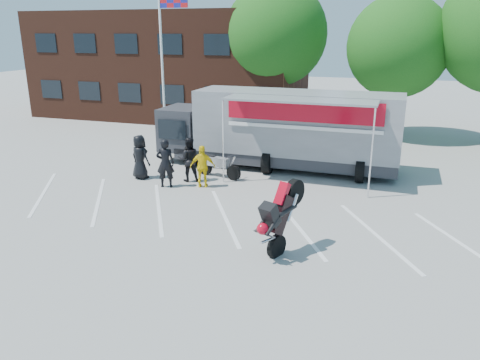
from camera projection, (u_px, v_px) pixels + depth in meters
The scene contains 13 objects.
ground at pixel (207, 227), 14.44m from camera, with size 100.00×100.00×0.00m, color gray.
parking_bay_lines at pixel (219, 215), 15.34m from camera, with size 18.00×5.00×0.01m, color white.
office_building at pixel (171, 65), 32.64m from camera, with size 18.00×8.00×7.00m, color #4D2518.
flagpole at pixel (166, 45), 23.81m from camera, with size 1.61×0.12×8.00m.
tree_left at pixel (276, 34), 27.80m from camera, with size 6.12×6.12×8.64m.
tree_mid at pixel (398, 47), 24.98m from camera, with size 5.44×5.44×7.68m.
transporter_truck at pixel (284, 168), 20.62m from camera, with size 10.52×5.07×3.35m, color gray, non-canonical shape.
parked_motorcycle at pixel (219, 177), 19.31m from camera, with size 0.70×2.09×1.09m, color #B9B9BE, non-canonical shape.
stunt_bike_rider at pixel (291, 247), 13.07m from camera, with size 0.88×1.88×2.21m, color black, non-canonical shape.
spectator_leather_a at pixel (140, 157), 18.91m from camera, with size 0.88×0.57×1.80m, color black.
spectator_leather_b at pixel (165, 163), 17.86m from camera, with size 0.69×0.45×1.89m, color black.
spectator_leather_c at pixel (189, 159), 18.59m from camera, with size 0.87×0.68×1.78m, color black.
spectator_hivis at pixel (203, 167), 17.87m from camera, with size 0.96×0.40×1.64m, color yellow.
Camera 1 is at (5.16, -12.31, 5.78)m, focal length 35.00 mm.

